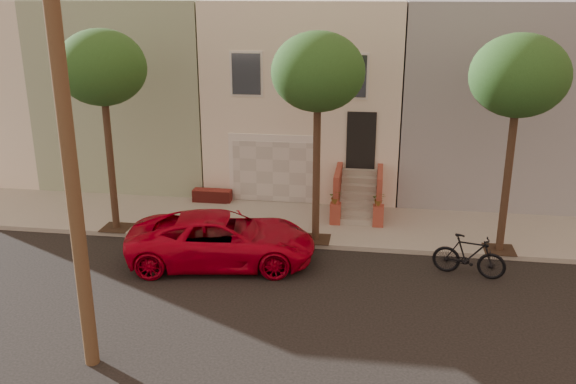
# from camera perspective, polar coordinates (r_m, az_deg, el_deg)

# --- Properties ---
(ground) EXTENTS (90.00, 90.00, 0.00)m
(ground) POSITION_cam_1_polar(r_m,az_deg,el_deg) (16.05, -2.61, -9.95)
(ground) COLOR black
(ground) RESTS_ON ground
(sidewalk) EXTENTS (40.00, 3.70, 0.15)m
(sidewalk) POSITION_cam_1_polar(r_m,az_deg,el_deg) (20.81, 0.21, -2.86)
(sidewalk) COLOR gray
(sidewalk) RESTS_ON ground
(house_row) EXTENTS (33.10, 11.70, 7.00)m
(house_row) POSITION_cam_1_polar(r_m,az_deg,el_deg) (25.51, 2.16, 9.40)
(house_row) COLOR silver
(house_row) RESTS_ON sidewalk
(tree_left) EXTENTS (2.70, 2.57, 6.30)m
(tree_left) POSITION_cam_1_polar(r_m,az_deg,el_deg) (19.74, -16.71, 10.77)
(tree_left) COLOR #2D2116
(tree_left) RESTS_ON sidewalk
(tree_mid) EXTENTS (2.70, 2.57, 6.30)m
(tree_mid) POSITION_cam_1_polar(r_m,az_deg,el_deg) (18.00, 2.76, 10.83)
(tree_mid) COLOR #2D2116
(tree_mid) RESTS_ON sidewalk
(tree_right) EXTENTS (2.70, 2.57, 6.30)m
(tree_right) POSITION_cam_1_polar(r_m,az_deg,el_deg) (18.28, 20.44, 9.84)
(tree_right) COLOR #2D2116
(tree_right) RESTS_ON sidewalk
(pickup_truck) EXTENTS (5.63, 3.23, 1.48)m
(pickup_truck) POSITION_cam_1_polar(r_m,az_deg,el_deg) (17.90, -6.07, -4.31)
(pickup_truck) COLOR #B9001A
(pickup_truck) RESTS_ON ground
(motorcycle) EXTENTS (2.05, 1.03, 1.19)m
(motorcycle) POSITION_cam_1_polar(r_m,az_deg,el_deg) (17.80, 16.29, -5.63)
(motorcycle) COLOR black
(motorcycle) RESTS_ON ground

